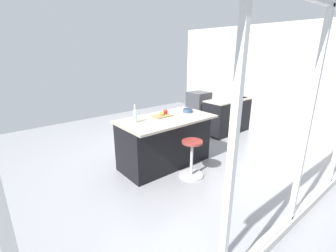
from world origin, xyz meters
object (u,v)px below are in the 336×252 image
(kitchen_island, at_px, (165,141))
(apple_yellow, at_px, (162,113))
(oven_range, at_px, (199,106))
(fruit_bowl, at_px, (188,110))
(water_bottle, at_px, (135,116))
(apple_red, at_px, (165,112))
(stool_by_window, at_px, (192,160))
(cutting_board, at_px, (162,116))

(kitchen_island, height_order, apple_yellow, apple_yellow)
(kitchen_island, xyz_separation_m, apple_yellow, (-0.02, -0.10, 0.53))
(oven_range, height_order, fruit_bowl, fruit_bowl)
(oven_range, xyz_separation_m, water_bottle, (3.43, 1.72, 0.64))
(water_bottle, bearing_deg, apple_red, -175.42)
(stool_by_window, bearing_deg, fruit_bowl, -128.59)
(apple_red, height_order, fruit_bowl, apple_red)
(oven_range, xyz_separation_m, stool_by_window, (2.78, 2.46, -0.12))
(stool_by_window, relative_size, water_bottle, 2.15)
(kitchen_island, xyz_separation_m, stool_by_window, (-0.07, 0.67, -0.16))
(kitchen_island, relative_size, stool_by_window, 2.64)
(kitchen_island, bearing_deg, stool_by_window, 95.58)
(stool_by_window, distance_m, apple_red, 1.06)
(oven_range, relative_size, cutting_board, 2.44)
(kitchen_island, xyz_separation_m, water_bottle, (0.59, -0.08, 0.59))
(oven_range, xyz_separation_m, apple_red, (2.72, 1.66, 0.58))
(apple_yellow, relative_size, fruit_bowl, 0.38)
(cutting_board, height_order, apple_yellow, apple_yellow)
(oven_range, height_order, apple_yellow, apple_yellow)
(stool_by_window, relative_size, cutting_board, 1.87)
(kitchen_island, distance_m, water_bottle, 0.84)
(apple_red, distance_m, water_bottle, 0.72)
(apple_red, height_order, apple_yellow, apple_red)
(water_bottle, bearing_deg, stool_by_window, 131.23)
(apple_red, bearing_deg, fruit_bowl, 164.43)
(kitchen_island, height_order, cutting_board, cutting_board)
(oven_range, bearing_deg, water_bottle, 26.57)
(stool_by_window, relative_size, apple_yellow, 9.03)
(apple_yellow, xyz_separation_m, fruit_bowl, (-0.58, 0.10, -0.02))
(apple_red, relative_size, apple_yellow, 1.16)
(oven_range, bearing_deg, kitchen_island, 32.24)
(oven_range, bearing_deg, apple_red, 31.42)
(kitchen_island, height_order, stool_by_window, kitchen_island)
(apple_red, relative_size, fruit_bowl, 0.44)
(kitchen_island, bearing_deg, apple_yellow, -98.88)
(apple_red, bearing_deg, stool_by_window, 85.41)
(oven_range, distance_m, water_bottle, 3.89)
(fruit_bowl, bearing_deg, kitchen_island, 0.39)
(cutting_board, bearing_deg, fruit_bowl, 171.11)
(kitchen_island, relative_size, apple_yellow, 23.88)
(fruit_bowl, bearing_deg, stool_by_window, 51.41)
(cutting_board, xyz_separation_m, apple_yellow, (-0.01, -0.01, 0.05))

